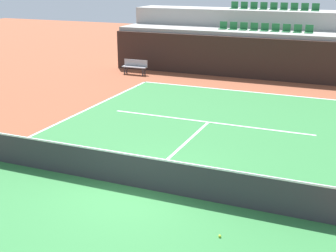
# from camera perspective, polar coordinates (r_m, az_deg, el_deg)

# --- Properties ---
(ground_plane) EXTENTS (80.00, 80.00, 0.00)m
(ground_plane) POSITION_cam_1_polar(r_m,az_deg,el_deg) (12.79, -3.91, -7.67)
(ground_plane) COLOR brown
(court_surface) EXTENTS (11.00, 24.00, 0.01)m
(court_surface) POSITION_cam_1_polar(r_m,az_deg,el_deg) (12.79, -3.91, -7.65)
(court_surface) COLOR #2D7238
(court_surface) RESTS_ON ground_plane
(baseline_far) EXTENTS (11.00, 0.10, 0.00)m
(baseline_far) POSITION_cam_1_polar(r_m,az_deg,el_deg) (23.48, 9.25, 4.31)
(baseline_far) COLOR white
(baseline_far) RESTS_ON court_surface
(service_line_far) EXTENTS (8.26, 0.10, 0.00)m
(service_line_far) POSITION_cam_1_polar(r_m,az_deg,el_deg) (18.32, 5.06, 0.49)
(service_line_far) COLOR white
(service_line_far) RESTS_ON court_surface
(centre_service_line) EXTENTS (0.10, 6.40, 0.00)m
(centre_service_line) POSITION_cam_1_polar(r_m,az_deg,el_deg) (15.47, 1.39, -2.85)
(centre_service_line) COLOR white
(centre_service_line) RESTS_ON court_surface
(back_wall) EXTENTS (17.58, 0.30, 2.29)m
(back_wall) POSITION_cam_1_polar(r_m,az_deg,el_deg) (26.28, 11.07, 8.22)
(back_wall) COLOR black
(back_wall) RESTS_ON ground_plane
(stands_tier_lower) EXTENTS (17.58, 2.40, 2.52)m
(stands_tier_lower) POSITION_cam_1_polar(r_m,az_deg,el_deg) (27.57, 11.69, 8.88)
(stands_tier_lower) COLOR #9E9E99
(stands_tier_lower) RESTS_ON ground_plane
(stands_tier_upper) EXTENTS (17.58, 2.40, 3.55)m
(stands_tier_upper) POSITION_cam_1_polar(r_m,az_deg,el_deg) (29.83, 12.70, 10.51)
(stands_tier_upper) COLOR #9E9E99
(stands_tier_upper) RESTS_ON ground_plane
(seating_row_lower) EXTENTS (5.39, 0.44, 0.44)m
(seating_row_lower) POSITION_cam_1_polar(r_m,az_deg,el_deg) (27.48, 11.92, 11.76)
(seating_row_lower) COLOR #1E6633
(seating_row_lower) RESTS_ON stands_tier_lower
(seating_row_upper) EXTENTS (5.39, 0.44, 0.44)m
(seating_row_upper) POSITION_cam_1_polar(r_m,az_deg,el_deg) (29.74, 12.99, 14.16)
(seating_row_upper) COLOR #1E6633
(seating_row_upper) RESTS_ON stands_tier_upper
(tennis_net) EXTENTS (11.08, 0.08, 1.07)m
(tennis_net) POSITION_cam_1_polar(r_m,az_deg,el_deg) (12.58, -3.96, -5.58)
(tennis_net) COLOR black
(tennis_net) RESTS_ON court_surface
(player_bench) EXTENTS (1.50, 0.40, 0.85)m
(player_bench) POSITION_cam_1_polar(r_m,az_deg,el_deg) (27.24, -4.12, 7.49)
(player_bench) COLOR #99999E
(player_bench) RESTS_ON ground_plane
(tennis_ball_0) EXTENTS (0.07, 0.07, 0.07)m
(tennis_ball_0) POSITION_cam_1_polar(r_m,az_deg,el_deg) (10.58, 6.47, -13.45)
(tennis_ball_0) COLOR #CCE033
(tennis_ball_0) RESTS_ON court_surface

